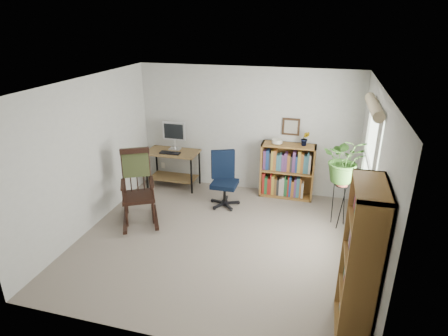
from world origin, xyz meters
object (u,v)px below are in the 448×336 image
(rocking_chair, at_px, (138,187))
(low_bookshelf, at_px, (287,171))
(office_chair, at_px, (225,180))
(desk, at_px, (173,169))
(tall_bookshelf, at_px, (360,263))

(rocking_chair, bearing_deg, low_bookshelf, 6.71)
(office_chair, bearing_deg, desk, 131.88)
(low_bookshelf, bearing_deg, office_chair, -146.97)
(low_bookshelf, bearing_deg, tall_bookshelf, -71.19)
(desk, height_order, tall_bookshelf, tall_bookshelf)
(office_chair, distance_m, low_bookshelf, 1.24)
(desk, distance_m, low_bookshelf, 2.27)
(office_chair, distance_m, rocking_chair, 1.54)
(desk, distance_m, tall_bookshelf, 4.53)
(desk, xyz_separation_m, rocking_chair, (-0.01, -1.48, 0.25))
(tall_bookshelf, bearing_deg, low_bookshelf, 108.81)
(desk, bearing_deg, office_chair, -24.42)
(rocking_chair, bearing_deg, office_chair, 8.37)
(desk, relative_size, tall_bookshelf, 0.59)
(tall_bookshelf, bearing_deg, rocking_chair, 155.16)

